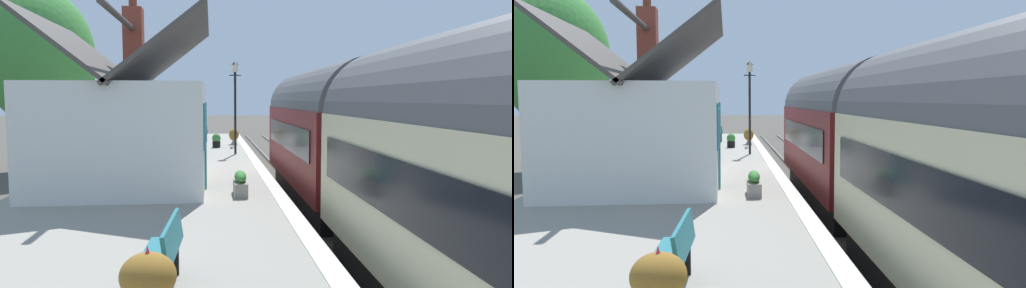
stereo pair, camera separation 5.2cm
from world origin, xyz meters
The scene contains 19 objects.
ground_plane centered at (0.00, 0.00, 0.00)m, with size 160.00×160.00×0.00m, color #4C473F.
platform centered at (0.00, 4.37, 0.48)m, with size 32.00×6.73×0.96m, color gray.
platform_edge_coping centered at (0.00, 1.18, 0.97)m, with size 32.00×0.36×0.02m, color beige.
rail_near centered at (0.00, -1.62, 0.07)m, with size 52.00×0.08×0.14m, color gray.
rail_far centered at (0.00, -0.18, 0.07)m, with size 52.00×0.08×0.14m, color gray.
train centered at (-10.22, -0.90, 2.22)m, with size 26.65×2.73×4.32m.
station_building centered at (-3.11, 5.10, 2.48)m, with size 5.82×4.45×5.39m.
bench_platform_end centered at (10.43, 3.22, 1.44)m, with size 1.42×0.50×0.88m.
bench_near_building centered at (-10.74, 3.41, 1.44)m, with size 1.42×0.50×0.88m.
bench_by_lamp centered at (5.49, 3.57, 1.44)m, with size 1.41×0.46×0.88m.
planter_edge_far centered at (2.67, 5.93, 1.41)m, with size 0.55×0.55×0.89m.
planter_edge_near centered at (4.92, 5.31, 1.45)m, with size 0.62×0.62×0.96m.
planter_bench_right centered at (6.71, 2.60, 1.30)m, with size 0.42×0.42×0.67m.
planter_by_door centered at (8.22, 1.68, 1.40)m, with size 0.52×0.52×0.81m.
planter_under_sign centered at (-4.93, 2.13, 1.25)m, with size 0.91×0.32×0.60m.
planter_bench_left centered at (3.26, 3.25, 1.35)m, with size 0.39×0.39×0.75m.
lamp_post_platform centered at (3.81, 1.82, 3.67)m, with size 0.32×0.50×3.91m.
station_sign_board centered at (7.17, 1.67, 2.15)m, with size 0.96×0.06×1.57m.
tree_far_right centered at (6.05, 10.40, 5.07)m, with size 5.16×4.68×8.20m.
Camera 1 is at (-16.49, 2.82, 3.31)m, focal length 33.69 mm.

